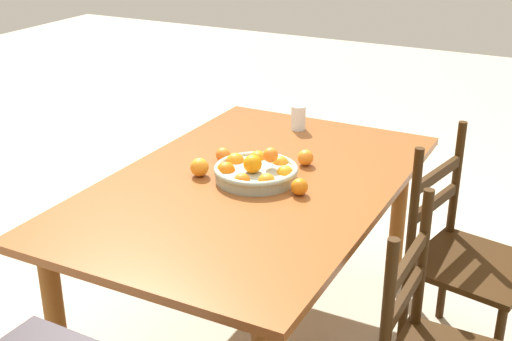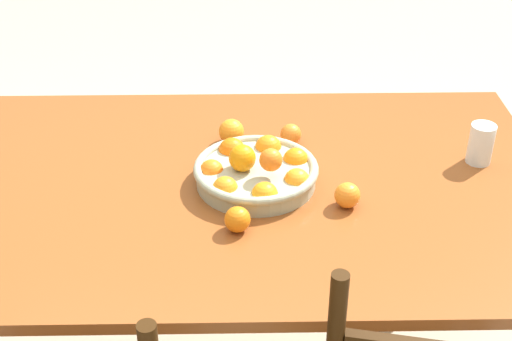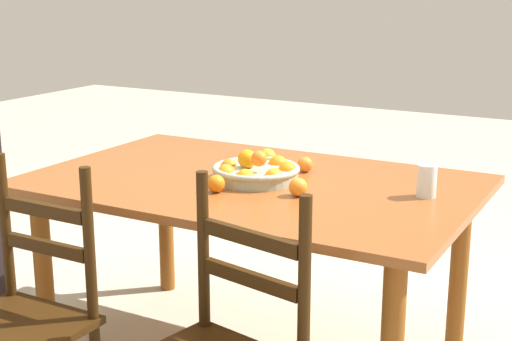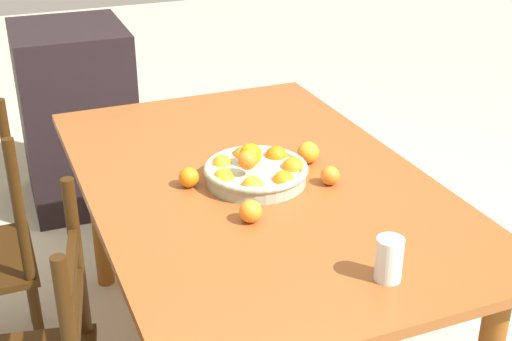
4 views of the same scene
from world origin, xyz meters
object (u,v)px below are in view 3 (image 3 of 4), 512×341
(drinking_glass, at_px, (427,181))
(orange_loose_2, at_px, (298,187))
(orange_loose_0, at_px, (305,164))
(chair_by_cabinet, at_px, (19,323))
(fruit_bowl, at_px, (256,171))
(orange_loose_3, at_px, (216,184))
(dining_table, at_px, (252,203))
(orange_loose_1, at_px, (267,158))

(drinking_glass, bearing_deg, orange_loose_2, 27.91)
(orange_loose_0, distance_m, orange_loose_2, 0.35)
(chair_by_cabinet, relative_size, fruit_bowl, 2.81)
(orange_loose_0, bearing_deg, drinking_glass, 168.00)
(orange_loose_0, height_order, drinking_glass, drinking_glass)
(orange_loose_0, bearing_deg, orange_loose_3, 69.79)
(orange_loose_2, bearing_deg, orange_loose_3, 19.20)
(dining_table, bearing_deg, drinking_glass, -171.96)
(dining_table, relative_size, fruit_bowl, 4.99)
(orange_loose_0, relative_size, orange_loose_2, 0.93)
(chair_by_cabinet, height_order, orange_loose_2, chair_by_cabinet)
(dining_table, bearing_deg, orange_loose_2, 154.63)
(chair_by_cabinet, relative_size, drinking_glass, 8.08)
(chair_by_cabinet, xyz_separation_m, fruit_bowl, (-0.39, -0.86, 0.35))
(orange_loose_2, bearing_deg, drinking_glass, -152.09)
(orange_loose_0, height_order, orange_loose_3, orange_loose_3)
(fruit_bowl, xyz_separation_m, orange_loose_2, (-0.23, 0.11, -0.00))
(dining_table, xyz_separation_m, orange_loose_3, (0.03, 0.22, 0.13))
(dining_table, xyz_separation_m, chair_by_cabinet, (0.36, 0.87, -0.22))
(dining_table, height_order, orange_loose_3, orange_loose_3)
(orange_loose_2, bearing_deg, orange_loose_0, -68.78)
(chair_by_cabinet, height_order, fruit_bowl, chair_by_cabinet)
(orange_loose_0, bearing_deg, orange_loose_2, 111.22)
(drinking_glass, bearing_deg, dining_table, 8.04)
(orange_loose_2, distance_m, drinking_glass, 0.45)
(chair_by_cabinet, height_order, drinking_glass, chair_by_cabinet)
(fruit_bowl, distance_m, orange_loose_2, 0.26)
(orange_loose_1, distance_m, orange_loose_3, 0.43)
(orange_loose_0, xyz_separation_m, orange_loose_3, (0.15, 0.42, 0.00))
(chair_by_cabinet, distance_m, orange_loose_2, 1.03)
(orange_loose_2, bearing_deg, fruit_bowl, -26.11)
(fruit_bowl, bearing_deg, orange_loose_1, -72.51)
(orange_loose_1, bearing_deg, chair_by_cabinet, 73.62)
(orange_loose_1, bearing_deg, orange_loose_3, 92.59)
(orange_loose_1, bearing_deg, fruit_bowl, 107.49)
(orange_loose_1, bearing_deg, drinking_glass, 170.30)
(fruit_bowl, relative_size, drinking_glass, 2.88)
(dining_table, distance_m, orange_loose_0, 0.27)
(chair_by_cabinet, distance_m, orange_loose_0, 1.23)
(fruit_bowl, xyz_separation_m, orange_loose_1, (0.07, -0.22, -0.00))
(orange_loose_0, distance_m, drinking_glass, 0.54)
(orange_loose_0, bearing_deg, fruit_bowl, 63.29)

